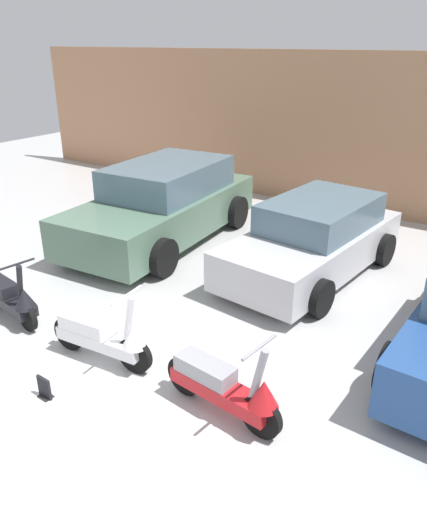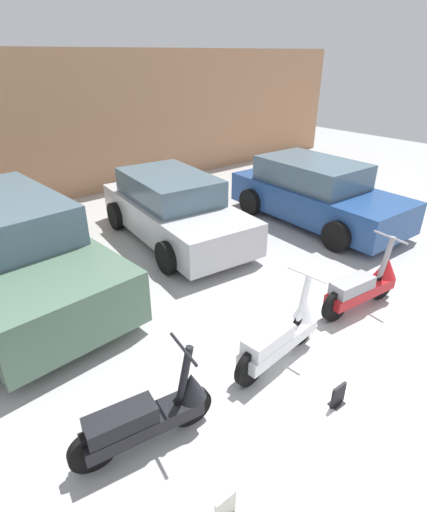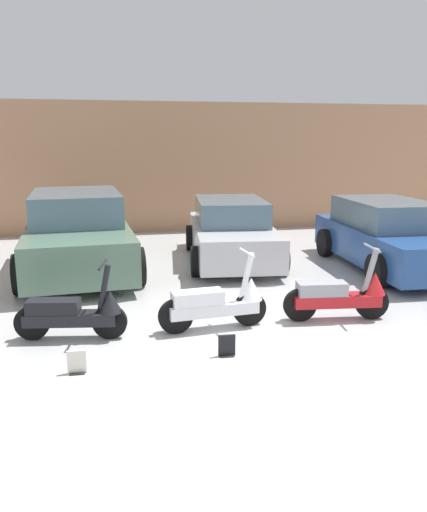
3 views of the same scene
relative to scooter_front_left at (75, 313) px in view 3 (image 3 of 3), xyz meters
name	(u,v)px [view 3 (image 3 of 3)]	position (x,y,z in m)	size (l,w,h in m)	color
ground_plane	(273,364)	(2.23, -1.18, -0.35)	(28.00, 28.00, 0.00)	#B2B2B2
wall_back	(177,168)	(2.23, 7.48, 1.38)	(19.60, 0.12, 3.46)	tan
scooter_front_left	(75,313)	(0.00, 0.00, 0.00)	(1.41, 0.54, 0.99)	black
scooter_front_right	(218,302)	(1.83, 0.00, 0.02)	(1.48, 0.53, 1.03)	black
scooter_front_center	(341,294)	(3.58, 0.00, 0.02)	(1.49, 0.54, 1.04)	black
car_rear_left	(78,233)	(-0.18, 3.64, 0.37)	(2.39, 4.53, 1.49)	#51705B
car_rear_center	(231,232)	(2.90, 3.81, 0.25)	(2.09, 3.86, 1.26)	#B7B7BC
car_rear_right	(389,236)	(5.78, 2.60, 0.28)	(2.00, 3.95, 1.32)	navy
placard_near_left_scooter	(77,363)	(0.07, -0.99, -0.24)	(0.20, 0.12, 0.26)	black
placard_near_right_scooter	(227,347)	(1.76, -0.87, -0.24)	(0.20, 0.13, 0.26)	black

